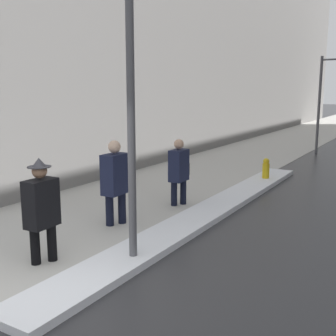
{
  "coord_description": "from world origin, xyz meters",
  "views": [
    {
      "loc": [
        3.96,
        -3.26,
        2.62
      ],
      "look_at": [
        -0.4,
        4.0,
        1.05
      ],
      "focal_mm": 45.0,
      "sensor_mm": 36.0,
      "label": 1
    }
  ],
  "objects": [
    {
      "name": "fire_hydrant",
      "position": [
        0.26,
        8.38,
        0.35
      ],
      "size": [
        0.2,
        0.2,
        0.7
      ],
      "color": "gold",
      "rests_on": "ground"
    },
    {
      "name": "pedestrian_nearside",
      "position": [
        -0.82,
        1.0,
        0.9
      ],
      "size": [
        0.35,
        0.51,
        1.64
      ],
      "rotation": [
        0.0,
        0.0,
        -1.54
      ],
      "color": "black",
      "rests_on": "ground"
    },
    {
      "name": "building_facade_left",
      "position": [
        -7.0,
        20.0,
        6.09
      ],
      "size": [
        6.0,
        36.0,
        12.18
      ],
      "color": "slate",
      "rests_on": "ground"
    },
    {
      "name": "pedestrian_trailing",
      "position": [
        -0.67,
        4.95,
        0.85
      ],
      "size": [
        0.31,
        0.71,
        1.54
      ],
      "rotation": [
        0.0,
        0.0,
        -1.54
      ],
      "color": "black",
      "rests_on": "ground"
    },
    {
      "name": "snow_bank_curb",
      "position": [
        0.24,
        4.68,
        0.06
      ],
      "size": [
        0.81,
        10.52,
        0.12
      ],
      "color": "white",
      "rests_on": "ground"
    },
    {
      "name": "lamp_post",
      "position": [
        0.35,
        1.71,
        2.96
      ],
      "size": [
        0.28,
        0.28,
        4.96
      ],
      "color": "#515156",
      "rests_on": "ground"
    },
    {
      "name": "sidewalk_slab",
      "position": [
        -2.0,
        15.0,
        0.01
      ],
      "size": [
        4.0,
        80.0,
        0.01
      ],
      "color": "#B2AFA8",
      "rests_on": "ground"
    },
    {
      "name": "ground_plane",
      "position": [
        0.0,
        0.0,
        0.0
      ],
      "size": [
        160.0,
        160.0,
        0.0
      ],
      "primitive_type": "plane",
      "color": "#2D2D30"
    },
    {
      "name": "pedestrian_in_glasses",
      "position": [
        -1.03,
        3.05,
        0.93
      ],
      "size": [
        0.33,
        0.55,
        1.68
      ],
      "rotation": [
        0.0,
        0.0,
        -1.54
      ],
      "color": "black",
      "rests_on": "ground"
    }
  ]
}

